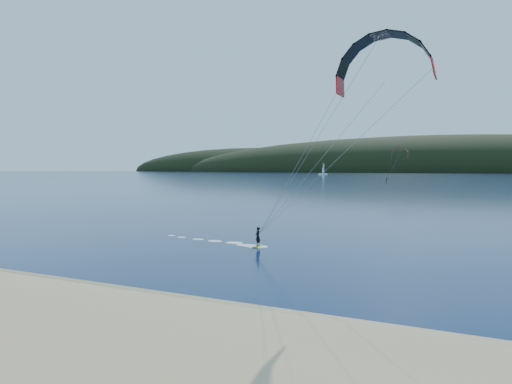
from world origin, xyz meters
TOP-DOWN VIEW (x-y plane):
  - ground at (0.00, 0.00)m, footprint 1800.00×1800.00m
  - wet_sand at (0.00, 4.50)m, footprint 220.00×2.50m
  - headland at (0.63, 745.28)m, footprint 1200.00×310.00m
  - kitesurfer_near at (8.29, 16.84)m, footprint 24.27×6.48m
  - kitesurfer_far at (-16.27, 202.89)m, footprint 11.31×8.45m
  - sailboat at (-114.09, 403.86)m, footprint 8.53×5.36m

SIDE VIEW (x-z plane):
  - ground at x=0.00m, z-range 0.00..0.00m
  - headland at x=0.63m, z-range -70.00..70.00m
  - wet_sand at x=0.00m, z-range 0.00..0.10m
  - sailboat at x=-114.09m, z-range -5.08..6.84m
  - kitesurfer_near at x=8.29m, z-range 3.54..18.61m
  - kitesurfer_far at x=-16.27m, z-range 4.39..19.88m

